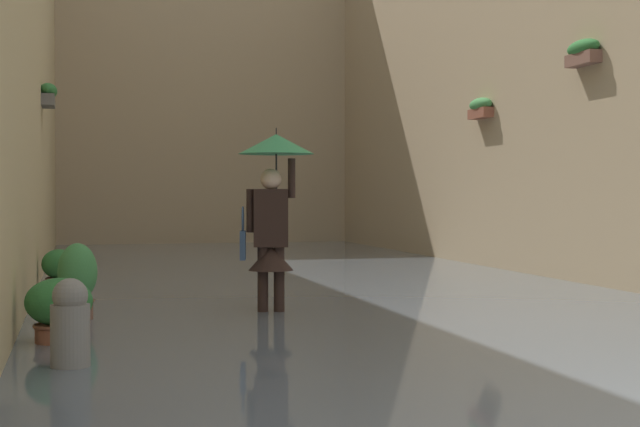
# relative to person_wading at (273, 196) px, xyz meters

# --- Properties ---
(ground_plane) EXTENTS (60.00, 60.00, 0.00)m
(ground_plane) POSITION_rel_person_wading_xyz_m (-1.19, -3.87, -1.42)
(ground_plane) COLOR gray
(flood_water) EXTENTS (8.45, 27.13, 0.14)m
(flood_water) POSITION_rel_person_wading_xyz_m (-1.19, -3.87, -1.35)
(flood_water) COLOR slate
(flood_water) RESTS_ON ground_plane
(building_facade_far) EXTENTS (11.25, 1.80, 9.75)m
(building_facade_far) POSITION_rel_person_wading_xyz_m (-1.19, -15.34, 3.45)
(building_facade_far) COLOR tan
(building_facade_far) RESTS_ON ground_plane
(person_wading) EXTENTS (0.85, 0.84, 2.17)m
(person_wading) POSITION_rel_person_wading_xyz_m (0.00, 0.00, 0.00)
(person_wading) COLOR black
(person_wading) RESTS_ON ground_plane
(potted_plant_mid_right) EXTENTS (0.41, 0.41, 0.93)m
(potted_plant_mid_right) POSITION_rel_person_wading_xyz_m (2.10, 0.11, -0.91)
(potted_plant_mid_right) COLOR brown
(potted_plant_mid_right) RESTS_ON ground_plane
(potted_plant_far_right) EXTENTS (0.59, 0.59, 0.70)m
(potted_plant_far_right) POSITION_rel_person_wading_xyz_m (2.26, 1.61, -1.02)
(potted_plant_far_right) COLOR #9E563D
(potted_plant_far_right) RESTS_ON ground_plane
(potted_plant_near_right) EXTENTS (0.47, 0.47, 0.68)m
(potted_plant_near_right) POSITION_rel_person_wading_xyz_m (2.35, -3.27, -1.04)
(potted_plant_near_right) COLOR brown
(potted_plant_near_right) RESTS_ON ground_plane
(mooring_bollard) EXTENTS (0.30, 0.30, 0.81)m
(mooring_bollard) POSITION_rel_person_wading_xyz_m (2.15, 2.84, -1.02)
(mooring_bollard) COLOR gray
(mooring_bollard) RESTS_ON ground_plane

